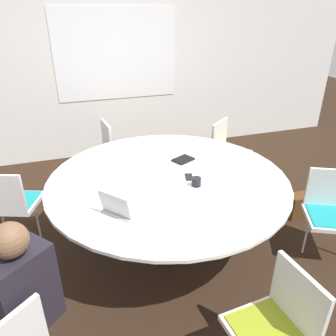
{
  "coord_description": "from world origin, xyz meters",
  "views": [
    {
      "loc": [
        -0.85,
        -2.6,
        2.21
      ],
      "look_at": [
        0.0,
        0.0,
        0.85
      ],
      "focal_mm": 35.0,
      "sensor_mm": 36.0,
      "label": 1
    }
  ],
  "objects_px": {
    "person_0": "(23,293)",
    "spiral_notebook": "(183,160)",
    "chair_2": "(330,208)",
    "handbag": "(302,205)",
    "cell_phone": "(189,177)",
    "chair_3": "(227,147)",
    "chair_5": "(11,200)",
    "chair_1": "(278,322)",
    "coffee_cup": "(196,182)",
    "chair_4": "(117,146)",
    "laptop": "(120,208)"
  },
  "relations": [
    {
      "from": "person_0",
      "to": "spiral_notebook",
      "type": "height_order",
      "value": "person_0"
    },
    {
      "from": "chair_2",
      "to": "handbag",
      "type": "bearing_deg",
      "value": -84.29
    },
    {
      "from": "person_0",
      "to": "spiral_notebook",
      "type": "bearing_deg",
      "value": 1.41
    },
    {
      "from": "spiral_notebook",
      "to": "cell_phone",
      "type": "bearing_deg",
      "value": -102.04
    },
    {
      "from": "chair_2",
      "to": "spiral_notebook",
      "type": "relative_size",
      "value": 3.31
    },
    {
      "from": "chair_3",
      "to": "chair_5",
      "type": "xyz_separation_m",
      "value": [
        -2.62,
        -0.53,
        0.0
      ]
    },
    {
      "from": "chair_3",
      "to": "person_0",
      "type": "height_order",
      "value": "person_0"
    },
    {
      "from": "person_0",
      "to": "chair_1",
      "type": "bearing_deg",
      "value": -59.64
    },
    {
      "from": "chair_2",
      "to": "coffee_cup",
      "type": "height_order",
      "value": "chair_2"
    },
    {
      "from": "chair_4",
      "to": "chair_3",
      "type": "bearing_deg",
      "value": 63.43
    },
    {
      "from": "chair_5",
      "to": "chair_4",
      "type": "bearing_deg",
      "value": 60.87
    },
    {
      "from": "chair_2",
      "to": "chair_5",
      "type": "distance_m",
      "value": 3.06
    },
    {
      "from": "laptop",
      "to": "cell_phone",
      "type": "relative_size",
      "value": 2.39
    },
    {
      "from": "chair_4",
      "to": "chair_2",
      "type": "bearing_deg",
      "value": 31.25
    },
    {
      "from": "chair_3",
      "to": "handbag",
      "type": "relative_size",
      "value": 2.35
    },
    {
      "from": "person_0",
      "to": "cell_phone",
      "type": "xyz_separation_m",
      "value": [
        1.42,
        0.95,
        0.05
      ]
    },
    {
      "from": "person_0",
      "to": "handbag",
      "type": "bearing_deg",
      "value": -21.3
    },
    {
      "from": "chair_1",
      "to": "chair_3",
      "type": "relative_size",
      "value": 1.0
    },
    {
      "from": "coffee_cup",
      "to": "chair_3",
      "type": "bearing_deg",
      "value": 51.73
    },
    {
      "from": "chair_5",
      "to": "person_0",
      "type": "height_order",
      "value": "person_0"
    },
    {
      "from": "person_0",
      "to": "chair_2",
      "type": "bearing_deg",
      "value": -31.46
    },
    {
      "from": "coffee_cup",
      "to": "cell_phone",
      "type": "xyz_separation_m",
      "value": [
        -0.0,
        0.17,
        -0.04
      ]
    },
    {
      "from": "chair_2",
      "to": "cell_phone",
      "type": "bearing_deg",
      "value": 1.6
    },
    {
      "from": "chair_1",
      "to": "laptop",
      "type": "xyz_separation_m",
      "value": [
        -0.74,
        1.07,
        0.3
      ]
    },
    {
      "from": "chair_4",
      "to": "chair_5",
      "type": "bearing_deg",
      "value": -55.81
    },
    {
      "from": "chair_3",
      "to": "coffee_cup",
      "type": "relative_size",
      "value": 9.91
    },
    {
      "from": "chair_4",
      "to": "cell_phone",
      "type": "xyz_separation_m",
      "value": [
        0.43,
        -1.58,
        0.25
      ]
    },
    {
      "from": "spiral_notebook",
      "to": "chair_1",
      "type": "bearing_deg",
      "value": -92.21
    },
    {
      "from": "chair_2",
      "to": "chair_4",
      "type": "height_order",
      "value": "same"
    },
    {
      "from": "chair_4",
      "to": "handbag",
      "type": "xyz_separation_m",
      "value": [
        1.85,
        -1.56,
        -0.36
      ]
    },
    {
      "from": "chair_1",
      "to": "chair_2",
      "type": "bearing_deg",
      "value": -58.01
    },
    {
      "from": "chair_5",
      "to": "handbag",
      "type": "xyz_separation_m",
      "value": [
        3.08,
        -0.52,
        -0.36
      ]
    },
    {
      "from": "chair_4",
      "to": "person_0",
      "type": "distance_m",
      "value": 2.72
    },
    {
      "from": "chair_5",
      "to": "spiral_notebook",
      "type": "bearing_deg",
      "value": 15.04
    },
    {
      "from": "chair_1",
      "to": "chair_4",
      "type": "bearing_deg",
      "value": 3.27
    },
    {
      "from": "chair_5",
      "to": "handbag",
      "type": "bearing_deg",
      "value": 10.79
    },
    {
      "from": "chair_4",
      "to": "coffee_cup",
      "type": "height_order",
      "value": "chair_4"
    },
    {
      "from": "laptop",
      "to": "spiral_notebook",
      "type": "bearing_deg",
      "value": -86.72
    },
    {
      "from": "chair_3",
      "to": "coffee_cup",
      "type": "xyz_separation_m",
      "value": [
        -0.97,
        -1.23,
        0.29
      ]
    },
    {
      "from": "coffee_cup",
      "to": "cell_phone",
      "type": "relative_size",
      "value": 0.56
    },
    {
      "from": "person_0",
      "to": "cell_phone",
      "type": "height_order",
      "value": "person_0"
    },
    {
      "from": "chair_3",
      "to": "handbag",
      "type": "bearing_deg",
      "value": 75.26
    },
    {
      "from": "chair_3",
      "to": "cell_phone",
      "type": "bearing_deg",
      "value": 9.28
    },
    {
      "from": "person_0",
      "to": "chair_3",
      "type": "bearing_deg",
      "value": 0.05
    },
    {
      "from": "chair_3",
      "to": "laptop",
      "type": "height_order",
      "value": "laptop"
    },
    {
      "from": "chair_3",
      "to": "cell_phone",
      "type": "distance_m",
      "value": 1.46
    },
    {
      "from": "coffee_cup",
      "to": "cell_phone",
      "type": "distance_m",
      "value": 0.17
    },
    {
      "from": "person_0",
      "to": "coffee_cup",
      "type": "xyz_separation_m",
      "value": [
        1.42,
        0.78,
        0.09
      ]
    },
    {
      "from": "chair_2",
      "to": "chair_3",
      "type": "bearing_deg",
      "value": -55.29
    },
    {
      "from": "spiral_notebook",
      "to": "coffee_cup",
      "type": "bearing_deg",
      "value": -97.96
    }
  ]
}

